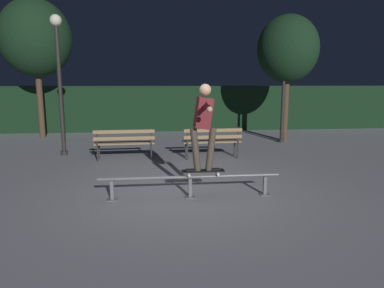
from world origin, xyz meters
name	(u,v)px	position (x,y,z in m)	size (l,w,h in m)	color
ground_plane	(189,194)	(0.00, 0.00, 0.00)	(90.00, 90.00, 0.00)	gray
hedge_backdrop	(169,108)	(0.00, 9.14, 0.96)	(24.00, 1.20, 1.92)	black
grind_rail	(190,181)	(0.00, -0.20, 0.31)	(3.31, 0.18, 0.41)	slate
skateboard	(203,171)	(0.24, -0.20, 0.49)	(0.78, 0.21, 0.09)	black
skateboarder	(203,120)	(0.24, -0.20, 1.42)	(0.62, 1.41, 1.56)	black
park_bench_leftmost	(125,141)	(-1.44, 3.05, 0.54)	(1.61, 0.47, 0.88)	#282623
park_bench_left_center	(212,139)	(0.94, 3.05, 0.54)	(1.61, 0.47, 0.88)	#282623
tree_far_right	(288,50)	(3.97, 5.68, 3.18)	(2.09, 2.09, 4.36)	#4C3828
tree_far_left	(35,39)	(-4.88, 7.34, 3.63)	(2.54, 2.54, 5.05)	#4C3828
lamp_post_left	(59,68)	(-3.26, 3.95, 2.48)	(0.32, 0.32, 3.90)	#282623
lamp_post_right	(284,70)	(3.79, 5.42, 2.48)	(0.32, 0.32, 3.90)	#282623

